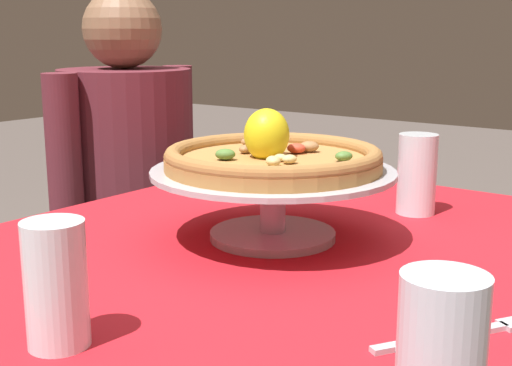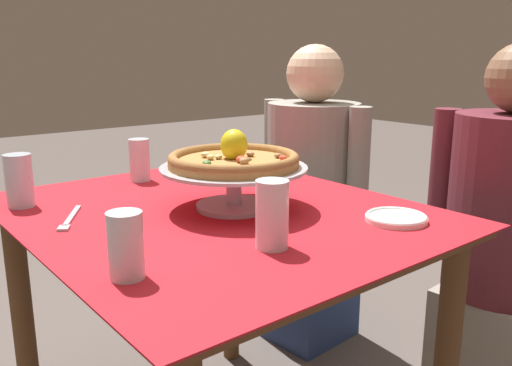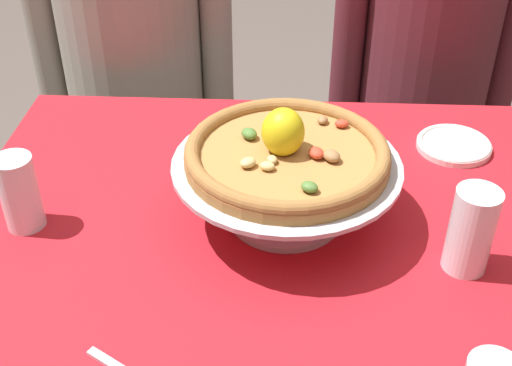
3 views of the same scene
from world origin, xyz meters
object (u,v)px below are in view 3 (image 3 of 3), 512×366
object	(u,v)px
pizza	(287,152)
diner_right	(417,117)
water_glass_side_left	(21,197)
diner_left	(139,111)
side_plate	(454,145)
pizza_stand	(286,180)
water_glass_side_right	(470,236)

from	to	relation	value
pizza	diner_right	bearing A→B (deg)	63.53
diner_right	water_glass_side_left	bearing A→B (deg)	-135.94
water_glass_side_left	diner_right	size ratio (longest dim) A/B	0.11
diner_left	pizza	bearing A→B (deg)	-59.49
side_plate	diner_left	distance (m)	0.87
water_glass_side_left	diner_right	bearing A→B (deg)	44.06
side_plate	diner_right	xyz separation A→B (m)	(0.03, 0.48, -0.21)
side_plate	diner_right	distance (m)	0.53
pizza	water_glass_side_left	size ratio (longest dim) A/B	2.50
pizza_stand	side_plate	size ratio (longest dim) A/B	2.58
water_glass_side_right	diner_right	xyz separation A→B (m)	(0.08, 0.82, -0.26)
side_plate	diner_left	size ratio (longest dim) A/B	0.12
water_glass_side_right	pizza	bearing A→B (deg)	158.27
side_plate	diner_left	world-z (taller)	diner_left
pizza_stand	side_plate	distance (m)	0.40
pizza_stand	diner_right	bearing A→B (deg)	63.57
pizza	side_plate	bearing A→B (deg)	35.22
water_glass_side_right	diner_right	bearing A→B (deg)	84.39
diner_right	pizza_stand	bearing A→B (deg)	-116.43
pizza	diner_left	size ratio (longest dim) A/B	0.27
pizza	pizza_stand	bearing A→B (deg)	-53.46
pizza_stand	pizza	size ratio (longest dim) A/B	1.13
side_plate	water_glass_side_left	bearing A→B (deg)	-160.08
pizza	side_plate	xyz separation A→B (m)	(0.32, 0.23, -0.12)
pizza	diner_left	xyz separation A→B (m)	(-0.40, 0.68, -0.31)
water_glass_side_right	pizza_stand	bearing A→B (deg)	158.33
pizza_stand	side_plate	world-z (taller)	pizza_stand
water_glass_side_right	diner_left	bearing A→B (deg)	130.56
water_glass_side_left	diner_left	distance (m)	0.76
diner_left	diner_right	xyz separation A→B (m)	(0.75, 0.03, -0.01)
diner_right	water_glass_side_right	bearing A→B (deg)	-95.61
pizza_stand	side_plate	xyz separation A→B (m)	(0.32, 0.23, -0.07)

